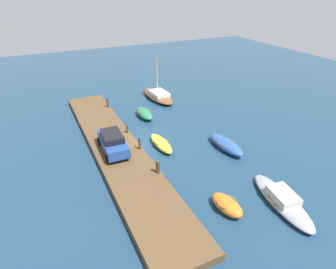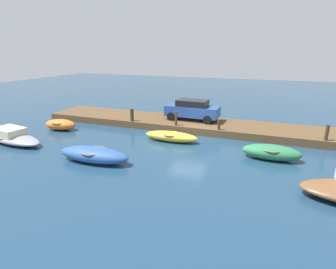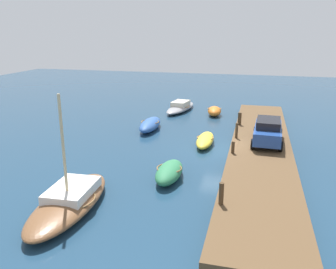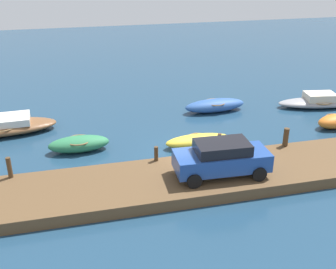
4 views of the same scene
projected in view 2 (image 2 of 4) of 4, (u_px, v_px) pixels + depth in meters
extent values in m
plane|color=navy|center=(188.00, 137.00, 19.02)|extent=(84.00, 84.00, 0.00)
cube|color=brown|center=(197.00, 125.00, 21.12)|extent=(25.17, 3.76, 0.53)
ellipsoid|color=gold|center=(171.00, 136.00, 18.08)|extent=(3.65, 1.14, 0.66)
torus|color=olive|center=(171.00, 134.00, 18.03)|extent=(1.18, 1.18, 0.07)
ellipsoid|color=orange|center=(61.00, 125.00, 20.62)|extent=(2.56, 1.47, 0.82)
torus|color=olive|center=(60.00, 122.00, 20.56)|extent=(1.41, 1.41, 0.07)
ellipsoid|color=#2D7A4C|center=(271.00, 152.00, 15.07)|extent=(3.17, 1.30, 0.83)
torus|color=olive|center=(272.00, 148.00, 15.01)|extent=(1.35, 1.35, 0.07)
ellipsoid|color=#2D569E|center=(94.00, 155.00, 14.70)|extent=(4.15, 1.51, 0.84)
torus|color=olive|center=(94.00, 151.00, 14.63)|extent=(1.46, 1.46, 0.07)
ellipsoid|color=#939399|center=(10.00, 137.00, 17.96)|extent=(5.88, 2.56, 0.60)
torus|color=olive|center=(10.00, 135.00, 17.91)|extent=(2.00, 2.00, 0.07)
cube|color=beige|center=(9.00, 131.00, 17.83)|extent=(2.16, 1.63, 0.49)
cylinder|color=#47331E|center=(327.00, 133.00, 16.55)|extent=(0.21, 0.21, 0.97)
cylinder|color=#47331E|center=(219.00, 125.00, 18.81)|extent=(0.19, 0.19, 0.72)
cylinder|color=#47331E|center=(176.00, 118.00, 19.83)|extent=(0.18, 0.18, 1.06)
cylinder|color=#47331E|center=(132.00, 115.00, 21.08)|extent=(0.27, 0.27, 0.96)
cube|color=#234793|center=(192.00, 111.00, 21.35)|extent=(4.22, 1.82, 0.79)
cube|color=black|center=(192.00, 103.00, 21.16)|extent=(2.38, 1.55, 0.48)
cylinder|color=black|center=(171.00, 116.00, 21.29)|extent=(0.65, 0.25, 0.64)
cylinder|color=black|center=(179.00, 112.00, 22.74)|extent=(0.65, 0.25, 0.64)
cylinder|color=black|center=(207.00, 120.00, 20.19)|extent=(0.65, 0.25, 0.64)
cylinder|color=black|center=(213.00, 115.00, 21.64)|extent=(0.65, 0.25, 0.64)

